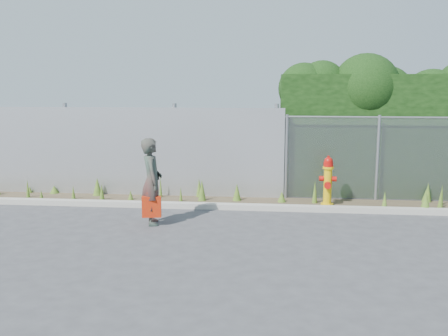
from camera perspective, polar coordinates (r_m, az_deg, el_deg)
ground at (r=9.45m, az=0.95°, el=-7.43°), size 80.00×80.00×0.00m
curb at (r=11.17m, az=1.75°, el=-4.45°), size 16.00×0.22×0.12m
weed_strip at (r=11.77m, az=3.81°, el=-3.43°), size 16.00×1.22×0.53m
corrugated_fence at (r=12.78m, az=-12.51°, el=1.87°), size 8.50×0.21×2.30m
chainlink_fence at (r=12.62m, az=21.81°, el=0.99°), size 6.50×0.07×2.05m
hedge at (r=13.52m, az=21.83°, el=5.57°), size 7.37×1.92×3.71m
fire_hydrant at (r=11.60m, az=11.78°, el=-1.56°), size 0.39×0.35×1.17m
woman at (r=9.97m, az=-8.26°, el=-1.53°), size 0.59×0.73×1.73m
red_tote_bag at (r=9.90m, az=-8.28°, el=-4.39°), size 0.37×0.14×0.49m
black_shoulder_bag at (r=10.08m, az=-8.09°, el=-0.87°), size 0.22×0.09×0.16m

